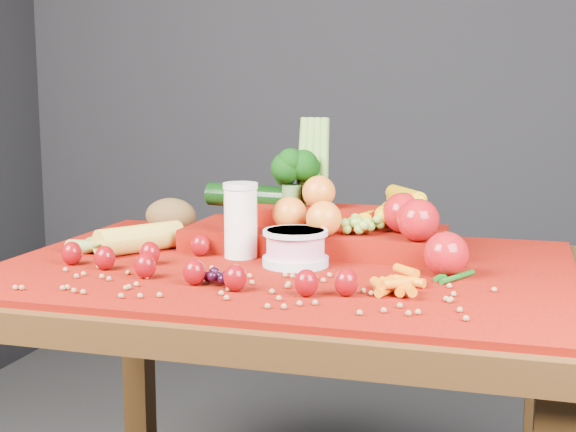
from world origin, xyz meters
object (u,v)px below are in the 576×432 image
(table, at_px, (285,319))
(milk_glass, at_px, (241,218))
(yogurt_bowl, at_px, (295,246))
(produce_mound, at_px, (329,221))

(table, height_order, milk_glass, milk_glass)
(milk_glass, relative_size, yogurt_bowl, 1.18)
(table, height_order, yogurt_bowl, yogurt_bowl)
(table, bearing_deg, yogurt_bowl, -20.73)
(milk_glass, xyz_separation_m, produce_mound, (0.15, 0.12, -0.02))
(table, relative_size, yogurt_bowl, 8.90)
(produce_mound, bearing_deg, yogurt_bowl, -98.60)
(table, distance_m, milk_glass, 0.21)
(milk_glass, distance_m, yogurt_bowl, 0.14)
(table, bearing_deg, milk_glass, 161.69)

